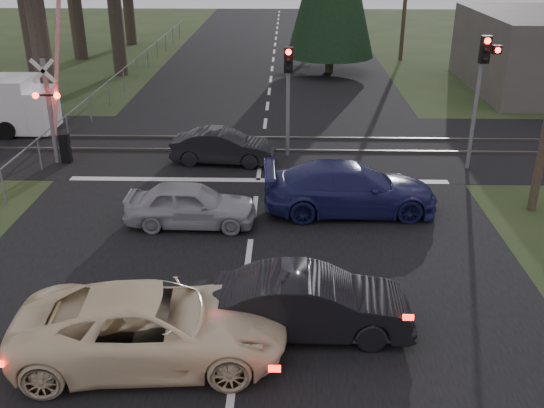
{
  "coord_description": "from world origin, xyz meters",
  "views": [
    {
      "loc": [
        0.98,
        -11.09,
        7.76
      ],
      "look_at": [
        0.6,
        3.33,
        1.3
      ],
      "focal_mm": 40.0,
      "sensor_mm": 36.0,
      "label": 1
    }
  ],
  "objects_px": {
    "blue_sedan": "(350,188)",
    "crossing_signal": "(56,108)",
    "traffic_signal_center": "(288,83)",
    "silver_car": "(191,205)",
    "dark_car_far": "(223,147)",
    "dark_hatchback": "(311,304)",
    "cream_coupe": "(152,326)",
    "traffic_signal_right": "(482,77)"
  },
  "relations": [
    {
      "from": "traffic_signal_center",
      "to": "blue_sedan",
      "type": "bearing_deg",
      "value": -68.97
    },
    {
      "from": "traffic_signal_right",
      "to": "traffic_signal_center",
      "type": "relative_size",
      "value": 1.15
    },
    {
      "from": "traffic_signal_right",
      "to": "cream_coupe",
      "type": "relative_size",
      "value": 0.89
    },
    {
      "from": "cream_coupe",
      "to": "dark_car_far",
      "type": "xyz_separation_m",
      "value": [
        0.27,
        11.24,
        -0.12
      ]
    },
    {
      "from": "cream_coupe",
      "to": "dark_hatchback",
      "type": "distance_m",
      "value": 3.27
    },
    {
      "from": "cream_coupe",
      "to": "blue_sedan",
      "type": "bearing_deg",
      "value": -37.14
    },
    {
      "from": "cream_coupe",
      "to": "blue_sedan",
      "type": "relative_size",
      "value": 1.02
    },
    {
      "from": "traffic_signal_center",
      "to": "silver_car",
      "type": "xyz_separation_m",
      "value": [
        -2.77,
        -5.97,
        -2.17
      ]
    },
    {
      "from": "traffic_signal_right",
      "to": "silver_car",
      "type": "bearing_deg",
      "value": -152.88
    },
    {
      "from": "dark_hatchback",
      "to": "dark_car_far",
      "type": "distance_m",
      "value": 10.7
    },
    {
      "from": "traffic_signal_center",
      "to": "cream_coupe",
      "type": "xyz_separation_m",
      "value": [
        -2.62,
        -12.0,
        -2.07
      ]
    },
    {
      "from": "dark_hatchback",
      "to": "dark_car_far",
      "type": "xyz_separation_m",
      "value": [
        -2.87,
        10.31,
        -0.08
      ]
    },
    {
      "from": "dark_hatchback",
      "to": "silver_car",
      "type": "height_order",
      "value": "dark_hatchback"
    },
    {
      "from": "cream_coupe",
      "to": "traffic_signal_right",
      "type": "bearing_deg",
      "value": -44.95
    },
    {
      "from": "crossing_signal",
      "to": "blue_sedan",
      "type": "distance_m",
      "value": 11.01
    },
    {
      "from": "cream_coupe",
      "to": "dark_car_far",
      "type": "bearing_deg",
      "value": -5.97
    },
    {
      "from": "cream_coupe",
      "to": "silver_car",
      "type": "bearing_deg",
      "value": -3.24
    },
    {
      "from": "blue_sedan",
      "to": "crossing_signal",
      "type": "bearing_deg",
      "value": 65.72
    },
    {
      "from": "dark_hatchback",
      "to": "dark_car_far",
      "type": "relative_size",
      "value": 1.12
    },
    {
      "from": "cream_coupe",
      "to": "silver_car",
      "type": "xyz_separation_m",
      "value": [
        -0.14,
        6.02,
        -0.1
      ]
    },
    {
      "from": "silver_car",
      "to": "dark_car_far",
      "type": "relative_size",
      "value": 1.0
    },
    {
      "from": "traffic_signal_right",
      "to": "blue_sedan",
      "type": "distance_m",
      "value": 6.48
    },
    {
      "from": "traffic_signal_center",
      "to": "blue_sedan",
      "type": "xyz_separation_m",
      "value": [
        1.89,
        -4.92,
        -2.05
      ]
    },
    {
      "from": "silver_car",
      "to": "dark_car_far",
      "type": "distance_m",
      "value": 5.23
    },
    {
      "from": "traffic_signal_center",
      "to": "blue_sedan",
      "type": "height_order",
      "value": "traffic_signal_center"
    },
    {
      "from": "traffic_signal_center",
      "to": "silver_car",
      "type": "height_order",
      "value": "traffic_signal_center"
    },
    {
      "from": "crossing_signal",
      "to": "silver_car",
      "type": "relative_size",
      "value": 1.86
    },
    {
      "from": "traffic_signal_right",
      "to": "dark_hatchback",
      "type": "distance_m",
      "value": 11.85
    },
    {
      "from": "cream_coupe",
      "to": "traffic_signal_center",
      "type": "bearing_deg",
      "value": -16.93
    },
    {
      "from": "traffic_signal_right",
      "to": "dark_hatchback",
      "type": "xyz_separation_m",
      "value": [
        -6.03,
        -9.86,
        -2.62
      ]
    },
    {
      "from": "dark_hatchback",
      "to": "dark_car_far",
      "type": "height_order",
      "value": "dark_hatchback"
    },
    {
      "from": "blue_sedan",
      "to": "dark_car_far",
      "type": "xyz_separation_m",
      "value": [
        -4.25,
        4.16,
        -0.14
      ]
    },
    {
      "from": "crossing_signal",
      "to": "traffic_signal_center",
      "type": "height_order",
      "value": "crossing_signal"
    },
    {
      "from": "dark_car_far",
      "to": "cream_coupe",
      "type": "bearing_deg",
      "value": -176.07
    },
    {
      "from": "traffic_signal_center",
      "to": "blue_sedan",
      "type": "relative_size",
      "value": 0.79
    },
    {
      "from": "crossing_signal",
      "to": "cream_coupe",
      "type": "relative_size",
      "value": 1.32
    },
    {
      "from": "traffic_signal_right",
      "to": "dark_hatchback",
      "type": "relative_size",
      "value": 1.12
    },
    {
      "from": "crossing_signal",
      "to": "dark_hatchback",
      "type": "height_order",
      "value": "crossing_signal"
    },
    {
      "from": "traffic_signal_center",
      "to": "crossing_signal",
      "type": "bearing_deg",
      "value": -173.85
    },
    {
      "from": "traffic_signal_right",
      "to": "dark_car_far",
      "type": "distance_m",
      "value": 9.31
    },
    {
      "from": "traffic_signal_right",
      "to": "dark_hatchback",
      "type": "height_order",
      "value": "traffic_signal_right"
    },
    {
      "from": "traffic_signal_center",
      "to": "silver_car",
      "type": "distance_m",
      "value": 6.93
    }
  ]
}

